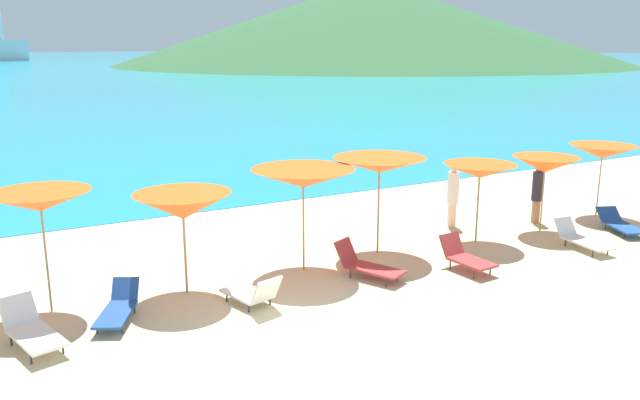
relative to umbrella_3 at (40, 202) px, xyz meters
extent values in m
cube|color=beige|center=(3.95, 6.54, -2.32)|extent=(50.00, 100.00, 0.30)
cone|color=#2D5B33|center=(89.26, 124.33, 7.96)|extent=(124.78, 124.78, 20.26)
cylinder|color=#9E7F59|center=(0.00, 0.00, -1.03)|extent=(0.04, 0.04, 2.26)
cone|color=#EF5614|center=(0.00, 0.00, 0.00)|extent=(2.01, 2.01, 0.38)
sphere|color=#9E7F59|center=(0.00, 0.00, 0.13)|extent=(0.07, 0.07, 0.07)
cylinder|color=#9E7F59|center=(2.56, -0.37, -1.18)|extent=(0.05, 0.05, 1.98)
cone|color=#EF5614|center=(2.56, -0.37, -0.32)|extent=(2.09, 2.09, 0.53)
sphere|color=#9E7F59|center=(2.56, -0.37, -0.16)|extent=(0.07, 0.07, 0.07)
cylinder|color=#9E7F59|center=(5.30, -0.30, -1.05)|extent=(0.04, 0.04, 2.23)
cone|color=#EF5614|center=(5.30, -0.30, -0.04)|extent=(2.48, 2.48, 0.42)
sphere|color=#9E7F59|center=(5.30, -0.30, 0.09)|extent=(0.07, 0.07, 0.07)
cylinder|color=#9E7F59|center=(7.45, -0.10, -1.03)|extent=(0.05, 0.05, 2.28)
cone|color=#EF5614|center=(7.45, -0.10, 0.02)|extent=(2.23, 2.23, 0.37)
sphere|color=#9E7F59|center=(7.45, -0.10, 0.14)|extent=(0.07, 0.07, 0.07)
cylinder|color=#9E7F59|center=(10.17, -0.61, -1.19)|extent=(0.05, 0.05, 1.96)
cone|color=#EF5614|center=(10.17, -0.61, -0.30)|extent=(1.87, 1.87, 0.36)
sphere|color=#9E7F59|center=(10.17, -0.61, -0.17)|extent=(0.07, 0.07, 0.07)
cylinder|color=#9E7F59|center=(12.39, -0.72, -1.19)|extent=(0.04, 0.04, 1.96)
cone|color=#EF5614|center=(12.39, -0.72, -0.32)|extent=(1.79, 1.79, 0.43)
sphere|color=#9E7F59|center=(12.39, -0.72, -0.18)|extent=(0.07, 0.07, 0.07)
cylinder|color=#9E7F59|center=(15.12, -0.38, -1.15)|extent=(0.04, 0.04, 2.02)
cone|color=#EF5614|center=(15.12, -0.38, -0.24)|extent=(2.03, 2.03, 0.40)
sphere|color=#9E7F59|center=(15.12, -0.38, -0.11)|extent=(0.07, 0.07, 0.07)
cube|color=white|center=(12.08, -2.51, -1.96)|extent=(0.71, 1.35, 0.05)
cube|color=white|center=(12.17, -1.72, -1.76)|extent=(0.57, 0.39, 0.44)
cylinder|color=#333338|center=(11.79, -2.90, -2.08)|extent=(0.04, 0.04, 0.18)
cylinder|color=#333338|center=(12.26, -2.95, -2.08)|extent=(0.04, 0.04, 0.18)
cylinder|color=#333338|center=(11.90, -1.99, -2.08)|extent=(0.04, 0.04, 0.18)
cylinder|color=#333338|center=(12.37, -2.05, -2.08)|extent=(0.04, 0.04, 0.18)
cube|color=white|center=(3.43, -1.43, -1.98)|extent=(0.85, 1.14, 0.05)
cube|color=white|center=(3.59, -2.05, -1.73)|extent=(0.64, 0.43, 0.52)
cylinder|color=#333338|center=(3.61, -1.07, -2.08)|extent=(0.04, 0.04, 0.16)
cylinder|color=#333338|center=(3.10, -1.20, -2.08)|extent=(0.04, 0.04, 0.16)
cylinder|color=#333338|center=(3.79, -1.76, -2.08)|extent=(0.04, 0.04, 0.16)
cylinder|color=#333338|center=(3.28, -1.89, -2.08)|extent=(0.04, 0.04, 0.16)
cube|color=white|center=(-0.41, -1.62, -1.93)|extent=(0.91, 1.39, 0.05)
cube|color=white|center=(-0.61, -0.85, -1.70)|extent=(0.65, 0.48, 0.50)
cylinder|color=#333338|center=(-0.56, -2.08, -2.06)|extent=(0.04, 0.04, 0.21)
cylinder|color=#333338|center=(-0.06, -1.95, -2.06)|extent=(0.04, 0.04, 0.21)
cylinder|color=#333338|center=(-0.78, -1.22, -2.06)|extent=(0.04, 0.04, 0.21)
cylinder|color=#333338|center=(-0.28, -1.09, -2.06)|extent=(0.04, 0.04, 0.21)
cube|color=#A53333|center=(6.37, -1.61, -1.94)|extent=(1.05, 1.39, 0.05)
cube|color=#A53333|center=(6.05, -0.92, -1.68)|extent=(0.63, 0.51, 0.54)
cylinder|color=#333338|center=(6.31, -2.08, -2.06)|extent=(0.04, 0.04, 0.20)
cylinder|color=#333338|center=(6.76, -1.88, -2.06)|extent=(0.04, 0.04, 0.20)
cylinder|color=#333338|center=(5.94, -1.28, -2.06)|extent=(0.04, 0.04, 0.20)
cylinder|color=#333338|center=(6.39, -1.07, -2.06)|extent=(0.04, 0.04, 0.20)
cube|color=#1E478C|center=(0.95, -1.20, -1.97)|extent=(1.03, 1.33, 0.05)
cube|color=#1E478C|center=(1.29, -0.54, -1.78)|extent=(0.58, 0.49, 0.42)
cylinder|color=#333338|center=(0.58, -1.45, -2.08)|extent=(0.04, 0.04, 0.17)
cylinder|color=#333338|center=(0.97, -1.65, -2.08)|extent=(0.04, 0.04, 0.17)
cylinder|color=#333338|center=(0.97, -0.69, -2.08)|extent=(0.04, 0.04, 0.17)
cylinder|color=#333338|center=(1.36, -0.89, -2.08)|extent=(0.04, 0.04, 0.17)
cube|color=#A53333|center=(8.50, -2.30, -1.92)|extent=(0.69, 1.08, 0.05)
cube|color=#A53333|center=(8.45, -1.66, -1.68)|extent=(0.60, 0.35, 0.50)
cylinder|color=#333338|center=(8.27, -2.63, -2.05)|extent=(0.04, 0.04, 0.23)
cylinder|color=#333338|center=(8.78, -2.59, -2.05)|extent=(0.04, 0.04, 0.23)
cylinder|color=#333338|center=(8.21, -1.91, -2.05)|extent=(0.04, 0.04, 0.23)
cylinder|color=#333338|center=(8.73, -1.87, -2.05)|extent=(0.04, 0.04, 0.23)
cube|color=#1E478C|center=(14.15, -2.04, -1.98)|extent=(1.05, 1.38, 0.05)
cube|color=#1E478C|center=(14.46, -1.28, -1.82)|extent=(0.72, 0.62, 0.36)
cylinder|color=#333338|center=(13.76, -2.30, -2.09)|extent=(0.04, 0.04, 0.16)
cylinder|color=#333338|center=(14.08, -1.50, -2.09)|extent=(0.04, 0.04, 0.16)
cylinder|color=#333338|center=(14.58, -1.70, -2.09)|extent=(0.04, 0.04, 0.16)
cylinder|color=#A3704C|center=(12.96, -0.02, -1.84)|extent=(0.24, 0.24, 0.64)
cylinder|color=#26262D|center=(12.96, -0.02, -1.10)|extent=(0.31, 0.31, 0.84)
sphere|color=#A3704C|center=(12.96, -0.02, -0.59)|extent=(0.21, 0.21, 0.21)
cylinder|color=beige|center=(10.58, 0.83, -1.83)|extent=(0.24, 0.24, 0.68)
cylinder|color=white|center=(10.58, 0.83, -1.05)|extent=(0.32, 0.32, 0.88)
sphere|color=beige|center=(10.58, 0.83, -0.51)|extent=(0.22, 0.22, 0.22)
camera|label=1|loc=(-1.03, -12.45, 2.81)|focal=35.83mm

